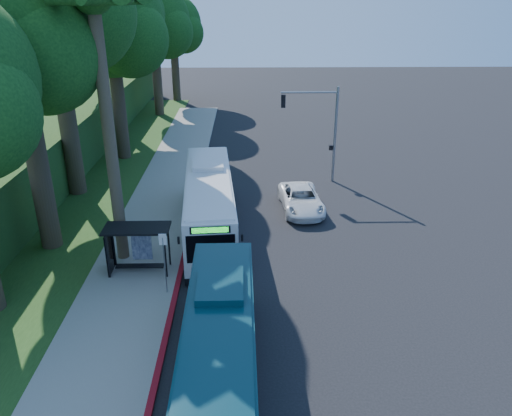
{
  "coord_description": "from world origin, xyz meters",
  "views": [
    {
      "loc": [
        -1.63,
        -24.93,
        13.13
      ],
      "look_at": [
        -1.1,
        1.0,
        1.77
      ],
      "focal_mm": 35.0,
      "sensor_mm": 36.0,
      "label": 1
    }
  ],
  "objects_px": {
    "teal_bus": "(220,353)",
    "pickup": "(301,199)",
    "white_bus": "(209,202)",
    "bus_shelter": "(133,240)"
  },
  "relations": [
    {
      "from": "bus_shelter",
      "to": "pickup",
      "type": "bearing_deg",
      "value": 39.54
    },
    {
      "from": "white_bus",
      "to": "pickup",
      "type": "relative_size",
      "value": 2.34
    },
    {
      "from": "pickup",
      "to": "teal_bus",
      "type": "bearing_deg",
      "value": -109.77
    },
    {
      "from": "teal_bus",
      "to": "white_bus",
      "type": "bearing_deg",
      "value": 94.78
    },
    {
      "from": "teal_bus",
      "to": "pickup",
      "type": "xyz_separation_m",
      "value": [
        4.5,
        15.87,
        -0.91
      ]
    },
    {
      "from": "teal_bus",
      "to": "pickup",
      "type": "relative_size",
      "value": 2.13
    },
    {
      "from": "white_bus",
      "to": "teal_bus",
      "type": "height_order",
      "value": "white_bus"
    },
    {
      "from": "white_bus",
      "to": "teal_bus",
      "type": "distance_m",
      "value": 13.14
    },
    {
      "from": "teal_bus",
      "to": "pickup",
      "type": "distance_m",
      "value": 16.52
    },
    {
      "from": "bus_shelter",
      "to": "pickup",
      "type": "xyz_separation_m",
      "value": [
        9.15,
        7.55,
        -1.06
      ]
    }
  ]
}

